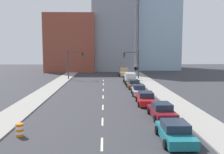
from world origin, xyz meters
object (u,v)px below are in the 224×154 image
at_px(sedan_white, 129,76).
at_px(sedan_teal, 175,132).
at_px(sedan_silver, 139,90).
at_px(box_truck_black, 130,79).
at_px(sedan_maroon, 162,111).
at_px(traffic_signal_right, 134,61).
at_px(traffic_barrel, 20,130).
at_px(sedan_brown, 134,84).
at_px(pickup_truck_tan, 124,73).
at_px(traffic_signal_left, 72,61).
at_px(sedan_red, 146,99).

bearing_deg(sedan_white, sedan_teal, -93.47).
relative_size(sedan_silver, box_truck_black, 0.86).
bearing_deg(sedan_teal, sedan_white, 90.12).
distance_m(sedan_maroon, box_truck_black, 23.47).
relative_size(traffic_signal_right, traffic_barrel, 6.49).
height_order(sedan_silver, sedan_brown, sedan_brown).
bearing_deg(sedan_brown, pickup_truck_tan, 87.12).
bearing_deg(traffic_barrel, sedan_silver, 56.31).
relative_size(traffic_signal_left, traffic_barrel, 6.49).
bearing_deg(traffic_signal_right, pickup_truck_tan, 105.90).
height_order(traffic_signal_right, sedan_silver, traffic_signal_right).
height_order(traffic_signal_left, sedan_white, traffic_signal_left).
distance_m(sedan_maroon, sedan_silver, 11.81).
bearing_deg(sedan_red, box_truck_black, 92.55).
relative_size(traffic_signal_right, pickup_truck_tan, 1.14).
bearing_deg(traffic_barrel, pickup_truck_tan, 75.32).
relative_size(sedan_red, sedan_white, 1.04).
bearing_deg(sedan_teal, sedan_silver, 90.98).
bearing_deg(sedan_silver, sedan_red, -88.04).
bearing_deg(sedan_red, sedan_white, 91.30).
relative_size(traffic_barrel, sedan_white, 0.20).
bearing_deg(traffic_barrel, sedan_teal, -6.58).
xyz_separation_m(box_truck_black, pickup_truck_tan, (-0.07, 13.48, -0.13)).
distance_m(sedan_maroon, pickup_truck_tan, 36.95).
distance_m(sedan_maroon, sedan_red, 5.86).
relative_size(sedan_red, sedan_silver, 1.05).
height_order(box_truck_black, sedan_white, box_truck_black).
xyz_separation_m(traffic_signal_right, box_truck_black, (-1.65, -7.43, -2.96)).
distance_m(sedan_silver, box_truck_black, 11.66).
relative_size(sedan_brown, sedan_white, 0.92).
relative_size(sedan_brown, box_truck_black, 0.80).
xyz_separation_m(traffic_barrel, sedan_white, (11.51, 34.94, 0.21)).
bearing_deg(sedan_brown, sedan_maroon, -91.38).
bearing_deg(sedan_maroon, sedan_brown, 89.87).
distance_m(traffic_signal_right, sedan_white, 3.50).
distance_m(traffic_signal_left, sedan_red, 27.81).
bearing_deg(traffic_barrel, sedan_maroon, 22.23).
bearing_deg(sedan_maroon, traffic_signal_right, 86.08).
distance_m(traffic_signal_left, pickup_truck_tan, 13.39).
height_order(sedan_maroon, pickup_truck_tan, pickup_truck_tan).
height_order(sedan_maroon, sedan_silver, sedan_silver).
xyz_separation_m(traffic_signal_right, sedan_white, (-1.13, -0.66, -3.24)).
relative_size(sedan_teal, sedan_red, 0.94).
bearing_deg(sedan_white, sedan_silver, -94.30).
bearing_deg(traffic_signal_right, traffic_signal_left, 180.00).
relative_size(traffic_barrel, sedan_silver, 0.21).
relative_size(traffic_barrel, sedan_brown, 0.22).
xyz_separation_m(traffic_signal_right, pickup_truck_tan, (-1.72, 6.06, -3.09)).
bearing_deg(sedan_red, traffic_signal_right, 88.75).
bearing_deg(sedan_red, traffic_barrel, -133.71).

